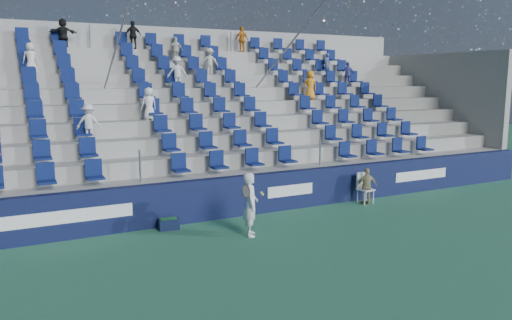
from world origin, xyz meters
The scene contains 7 objects.
ground centered at (0.00, 0.00, 0.00)m, with size 70.00×70.00×0.00m, color #317351.
sponsor_wall centered at (0.00, 3.15, 0.60)m, with size 24.00×0.32×1.20m.
grandstand centered at (0.00, 8.24, 2.13)m, with size 24.00×8.17×6.63m.
tennis_player centered at (-0.75, 1.26, 0.83)m, with size 0.71×0.72×1.66m.
line_judge_chair centered at (4.10, 2.66, 0.58)m, with size 0.48×0.49×1.02m.
line_judge centered at (4.10, 2.50, 0.60)m, with size 0.70×0.29×1.19m, color tan.
ball_bin centered at (-2.49, 2.75, 0.16)m, with size 0.58×0.41×0.30m.
Camera 1 is at (-6.36, -9.94, 4.02)m, focal length 35.00 mm.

